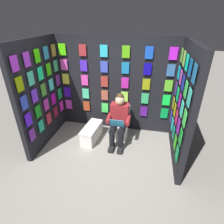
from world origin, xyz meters
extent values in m
plane|color=gray|center=(0.00, 0.00, 0.00)|extent=(30.00, 30.00, 0.00)
cube|color=black|center=(0.00, -1.71, 1.15)|extent=(2.94, 0.10, 2.30)
cube|color=#C138B8|center=(1.24, -1.62, 0.57)|extent=(0.17, 0.01, 0.26)
cube|color=#B0411E|center=(0.74, -1.62, 0.57)|extent=(0.17, 0.01, 0.26)
cube|color=#3FDC51|center=(0.25, -1.62, 0.57)|extent=(0.17, 0.01, 0.26)
cube|color=gold|center=(-0.25, -1.62, 0.57)|extent=(0.17, 0.01, 0.26)
cube|color=#561891|center=(-0.74, -1.62, 0.57)|extent=(0.17, 0.01, 0.26)
cube|color=#0AA040|center=(-1.24, -1.62, 0.57)|extent=(0.17, 0.01, 0.26)
cube|color=#3F0EBF|center=(1.24, -1.62, 0.92)|extent=(0.17, 0.01, 0.26)
cube|color=#47D79C|center=(0.74, -1.62, 0.92)|extent=(0.17, 0.01, 0.26)
cube|color=#A34F38|center=(0.25, -1.62, 0.92)|extent=(0.17, 0.01, 0.26)
cube|color=#A4ED4B|center=(-0.25, -1.62, 0.92)|extent=(0.17, 0.01, 0.26)
cube|color=#32B66B|center=(-0.74, -1.62, 0.92)|extent=(0.17, 0.01, 0.26)
cube|color=#13ED43|center=(-1.24, -1.62, 0.92)|extent=(0.17, 0.01, 0.26)
cube|color=yellow|center=(1.24, -1.62, 1.27)|extent=(0.17, 0.01, 0.26)
cube|color=#E83EAF|center=(0.74, -1.62, 1.27)|extent=(0.17, 0.01, 0.26)
cube|color=#A3312B|center=(0.25, -1.62, 1.27)|extent=(0.17, 0.01, 0.26)
cube|color=#BA23A0|center=(-0.25, -1.62, 1.27)|extent=(0.17, 0.01, 0.26)
cube|color=#909812|center=(-0.74, -1.62, 1.27)|extent=(0.17, 0.01, 0.26)
cube|color=#5FC92B|center=(-1.24, -1.62, 1.27)|extent=(0.17, 0.01, 0.26)
cube|color=#E049B9|center=(1.24, -1.62, 1.62)|extent=(0.17, 0.01, 0.26)
cube|color=#4A25D0|center=(0.74, -1.62, 1.62)|extent=(0.17, 0.01, 0.26)
cube|color=#3749C0|center=(0.25, -1.62, 1.62)|extent=(0.17, 0.01, 0.26)
cube|color=#1672AD|center=(-0.25, -1.62, 1.62)|extent=(0.17, 0.01, 0.26)
cube|color=#1209A4|center=(-0.74, -1.62, 1.62)|extent=(0.17, 0.01, 0.26)
cube|color=#336099|center=(-1.24, -1.62, 1.62)|extent=(0.17, 0.01, 0.26)
cube|color=#4BE50F|center=(1.24, -1.62, 1.97)|extent=(0.17, 0.01, 0.26)
cube|color=#A32A2F|center=(0.74, -1.62, 1.97)|extent=(0.17, 0.01, 0.26)
cube|color=#2ABFD6|center=(0.25, -1.62, 1.97)|extent=(0.17, 0.01, 0.26)
cube|color=#52B014|center=(-0.25, -1.62, 1.97)|extent=(0.17, 0.01, 0.26)
cube|color=blue|center=(-0.74, -1.62, 1.97)|extent=(0.17, 0.01, 0.26)
cube|color=#C91CEE|center=(-1.24, -1.62, 1.97)|extent=(0.17, 0.01, 0.26)
cube|color=black|center=(-1.47, -0.83, 1.15)|extent=(0.10, 1.66, 2.30)
cube|color=#493CB3|center=(-1.38, -1.49, 0.57)|extent=(0.01, 0.17, 0.26)
cube|color=#2EDBE1|center=(-1.38, -1.16, 0.57)|extent=(0.01, 0.17, 0.26)
cube|color=#108C70|center=(-1.38, -0.83, 0.57)|extent=(0.01, 0.17, 0.26)
cube|color=green|center=(-1.38, -0.50, 0.57)|extent=(0.01, 0.17, 0.26)
cube|color=#0B9449|center=(-1.38, -0.17, 0.57)|extent=(0.01, 0.17, 0.26)
cube|color=gold|center=(-1.38, -1.49, 0.92)|extent=(0.01, 0.17, 0.26)
cube|color=#B7A511|center=(-1.38, -1.16, 0.92)|extent=(0.01, 0.17, 0.26)
cube|color=#EC2569|center=(-1.38, -0.83, 0.92)|extent=(0.01, 0.17, 0.26)
cube|color=purple|center=(-1.38, -0.50, 0.92)|extent=(0.01, 0.17, 0.26)
cube|color=green|center=(-1.38, -0.17, 0.92)|extent=(0.01, 0.17, 0.26)
cube|color=#512BA2|center=(-1.38, -1.49, 1.27)|extent=(0.01, 0.17, 0.26)
cube|color=#0BDC6D|center=(-1.38, -1.16, 1.27)|extent=(0.01, 0.17, 0.26)
cube|color=#A315A5|center=(-1.38, -0.83, 1.27)|extent=(0.01, 0.17, 0.26)
cube|color=#3FE1C7|center=(-1.38, -0.50, 1.27)|extent=(0.01, 0.17, 0.26)
cube|color=#41E14E|center=(-1.38, -0.17, 1.27)|extent=(0.01, 0.17, 0.26)
cube|color=#13D2ED|center=(-1.38, -1.49, 1.62)|extent=(0.01, 0.17, 0.26)
cube|color=#C346CD|center=(-1.38, -1.16, 1.62)|extent=(0.01, 0.17, 0.26)
cube|color=#1D2AB3|center=(-1.38, -0.83, 1.62)|extent=(0.01, 0.17, 0.26)
cube|color=#36CB52|center=(-1.38, -0.50, 1.62)|extent=(0.01, 0.17, 0.26)
cube|color=#39C4AD|center=(-1.38, -0.17, 1.62)|extent=(0.01, 0.17, 0.26)
cube|color=#6FC83E|center=(-1.38, -1.49, 1.97)|extent=(0.01, 0.17, 0.26)
cube|color=#8BE24D|center=(-1.38, -1.16, 1.97)|extent=(0.01, 0.17, 0.26)
cube|color=#0CDBB1|center=(-1.38, -0.83, 1.97)|extent=(0.01, 0.17, 0.26)
cube|color=#11589E|center=(-1.38, -0.50, 1.97)|extent=(0.01, 0.17, 0.26)
cube|color=#1C649C|center=(-1.38, -0.17, 1.97)|extent=(0.01, 0.17, 0.26)
cube|color=black|center=(1.47, -0.83, 1.15)|extent=(0.10, 1.66, 2.30)
cube|color=#601F8F|center=(1.38, -0.17, 0.57)|extent=(0.01, 0.17, 0.26)
cube|color=#1DA986|center=(1.38, -0.50, 0.57)|extent=(0.01, 0.17, 0.26)
cube|color=#B82B3E|center=(1.38, -0.83, 0.57)|extent=(0.01, 0.17, 0.26)
cube|color=maroon|center=(1.38, -1.16, 0.57)|extent=(0.01, 0.17, 0.26)
cube|color=#F12CCE|center=(1.38, -1.49, 0.57)|extent=(0.01, 0.17, 0.26)
cube|color=#4B15EF|center=(1.38, -0.17, 0.92)|extent=(0.01, 0.17, 0.26)
cube|color=#15911C|center=(1.38, -0.50, 0.92)|extent=(0.01, 0.17, 0.26)
cube|color=#B52EA3|center=(1.38, -0.83, 0.92)|extent=(0.01, 0.17, 0.26)
cube|color=#B40EA5|center=(1.38, -1.16, 0.92)|extent=(0.01, 0.17, 0.26)
cube|color=green|center=(1.38, -1.49, 0.92)|extent=(0.01, 0.17, 0.26)
cube|color=blue|center=(1.38, -0.17, 1.27)|extent=(0.01, 0.17, 0.26)
cube|color=#6B2FE7|center=(1.38, -0.50, 1.27)|extent=(0.01, 0.17, 0.26)
cube|color=#48912E|center=(1.38, -0.83, 1.27)|extent=(0.01, 0.17, 0.26)
cube|color=#47E1D7|center=(1.38, -1.16, 1.27)|extent=(0.01, 0.17, 0.26)
cube|color=#6A258E|center=(1.38, -1.49, 1.27)|extent=(0.01, 0.17, 0.26)
cube|color=#7E9C08|center=(1.38, -0.17, 1.62)|extent=(0.01, 0.17, 0.26)
cube|color=#3DBD9F|center=(1.38, -0.50, 1.62)|extent=(0.01, 0.17, 0.26)
cube|color=#18E788|center=(1.38, -0.83, 1.62)|extent=(0.01, 0.17, 0.26)
cube|color=#39D210|center=(1.38, -1.16, 1.62)|extent=(0.01, 0.17, 0.26)
cube|color=#3AB86F|center=(1.38, -1.49, 1.62)|extent=(0.01, 0.17, 0.26)
cube|color=purple|center=(1.38, -0.17, 1.97)|extent=(0.01, 0.17, 0.26)
cube|color=purple|center=(1.38, -0.50, 1.97)|extent=(0.01, 0.17, 0.26)
cube|color=#3DDD0C|center=(1.38, -0.83, 1.97)|extent=(0.01, 0.17, 0.26)
cube|color=teal|center=(1.38, -1.16, 1.97)|extent=(0.01, 0.17, 0.26)
cube|color=#AB7A3B|center=(1.38, -1.49, 1.97)|extent=(0.01, 0.17, 0.26)
cylinder|color=white|center=(-0.22, -1.18, 0.20)|extent=(0.38, 0.38, 0.40)
cylinder|color=white|center=(-0.22, -1.18, 0.41)|extent=(0.41, 0.41, 0.02)
cube|color=white|center=(-0.22, -1.44, 0.58)|extent=(0.38, 0.18, 0.36)
cylinder|color=white|center=(-0.22, -1.35, 0.58)|extent=(0.39, 0.07, 0.39)
cube|color=maroon|center=(-0.22, -1.15, 0.68)|extent=(0.40, 0.22, 0.52)
sphere|color=tan|center=(-0.22, -1.12, 1.04)|extent=(0.21, 0.21, 0.21)
sphere|color=#472D19|center=(-0.22, -1.15, 1.11)|extent=(0.17, 0.17, 0.17)
cylinder|color=black|center=(-0.32, -0.95, 0.44)|extent=(0.15, 0.40, 0.15)
cylinder|color=black|center=(-0.12, -0.95, 0.44)|extent=(0.15, 0.40, 0.15)
cylinder|color=black|center=(-0.32, -0.77, 0.21)|extent=(0.12, 0.12, 0.42)
cylinder|color=black|center=(-0.12, -0.77, 0.21)|extent=(0.12, 0.12, 0.42)
cube|color=black|center=(-0.32, -0.71, 0.04)|extent=(0.11, 0.26, 0.09)
cube|color=black|center=(-0.12, -0.71, 0.04)|extent=(0.11, 0.26, 0.09)
cylinder|color=maroon|center=(-0.44, -0.97, 0.66)|extent=(0.09, 0.31, 0.13)
cylinder|color=maroon|center=(0.00, -0.97, 0.66)|extent=(0.09, 0.31, 0.13)
cube|color=#38A0DB|center=(-0.22, -0.81, 0.64)|extent=(0.30, 0.13, 0.23)
cube|color=white|center=(0.43, -1.00, 0.17)|extent=(0.36, 0.74, 0.34)
cube|color=white|center=(0.43, -1.00, 0.35)|extent=(0.38, 0.77, 0.03)
camera|label=1|loc=(-0.78, 2.43, 2.67)|focal=29.18mm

